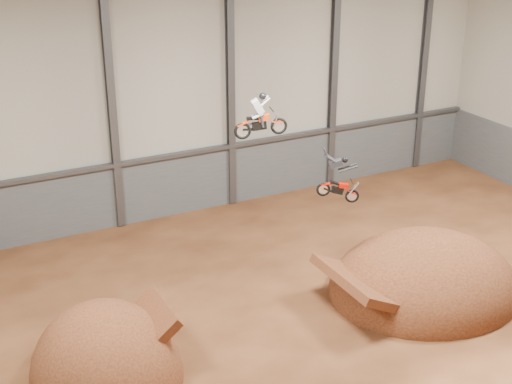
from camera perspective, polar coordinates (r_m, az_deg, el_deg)
floor at (r=28.76m, az=4.89°, el=-12.70°), size 40.00×40.00×0.00m
back_wall at (r=38.19m, az=-6.76°, el=7.97°), size 40.00×0.10×14.00m
lower_band_back at (r=39.75m, az=-6.36°, el=0.60°), size 39.80×0.18×3.50m
steel_rail at (r=38.98m, az=-6.40°, el=2.98°), size 39.80×0.35×0.20m
steel_column_2 at (r=37.02m, az=-11.51°, el=7.19°), size 0.40×0.36×13.90m
steel_column_3 at (r=39.25m, az=-2.06°, el=8.51°), size 0.40×0.36×13.90m
steel_column_4 at (r=42.43m, az=6.23°, el=9.48°), size 0.40×0.36×13.90m
steel_column_5 at (r=46.35m, az=13.27°, el=10.14°), size 0.40×0.36×13.90m
takeoff_ramp at (r=28.05m, az=-11.81°, el=-14.19°), size 5.58×6.43×5.58m
landing_ramp at (r=33.55m, az=13.23°, el=-7.66°), size 8.93×7.90×5.15m
fmx_rider_a at (r=28.55m, az=0.45°, el=6.33°), size 2.46×1.41×2.13m
fmx_rider_b at (r=30.46m, az=6.48°, el=1.31°), size 3.03×1.88×2.74m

